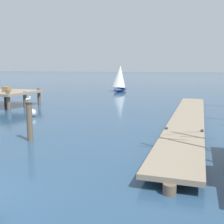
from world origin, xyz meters
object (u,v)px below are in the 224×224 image
at_px(perched_seagull, 28,99).
at_px(distant_sailboat, 120,79).
at_px(mooring_buoy, 32,113).
at_px(mooring_piling, 30,121).

height_order(perched_seagull, distant_sailboat, distant_sailboat).
bearing_deg(perched_seagull, distant_sailboat, 99.28).
xyz_separation_m(mooring_buoy, distant_sailboat, (-0.52, 20.69, 1.53)).
distance_m(mooring_piling, mooring_buoy, 6.59).
bearing_deg(mooring_piling, perched_seagull, -85.99).
height_order(mooring_buoy, distant_sailboat, distant_sailboat).
bearing_deg(perched_seagull, mooring_buoy, 124.78).
xyz_separation_m(perched_seagull, distant_sailboat, (-4.26, 26.08, -0.12)).
bearing_deg(mooring_piling, mooring_buoy, 124.81).
distance_m(mooring_piling, distant_sailboat, 26.44).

